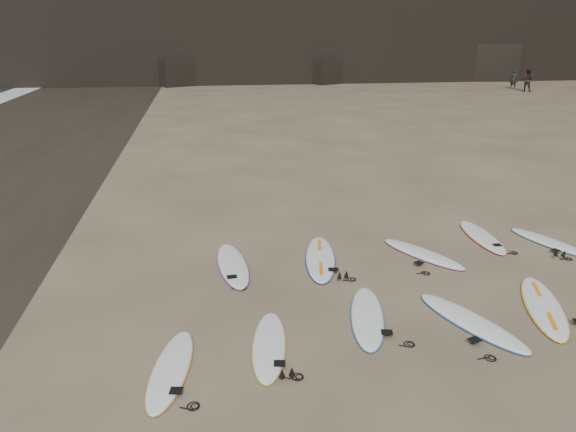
{
  "coord_description": "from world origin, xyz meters",
  "views": [
    {
      "loc": [
        -3.43,
        -8.98,
        5.16
      ],
      "look_at": [
        -1.82,
        1.72,
        1.5
      ],
      "focal_mm": 35.0,
      "sensor_mm": 36.0,
      "label": 1
    }
  ],
  "objects_px": {
    "surfboard_6": "(320,258)",
    "person_a": "(514,79)",
    "surfboard_0": "(171,369)",
    "surfboard_5": "(233,265)",
    "person_b": "(527,80)",
    "surfboard_3": "(471,321)",
    "surfboard_9": "(549,242)",
    "surfboard_2": "(367,316)",
    "surfboard_8": "(482,236)",
    "surfboard_4": "(544,306)",
    "surfboard_1": "(269,345)",
    "surfboard_7": "(423,253)"
  },
  "relations": [
    {
      "from": "surfboard_6",
      "to": "surfboard_9",
      "type": "relative_size",
      "value": 1.2
    },
    {
      "from": "surfboard_0",
      "to": "person_a",
      "type": "bearing_deg",
      "value": 64.16
    },
    {
      "from": "surfboard_2",
      "to": "surfboard_8",
      "type": "distance_m",
      "value": 5.47
    },
    {
      "from": "surfboard_7",
      "to": "surfboard_5",
      "type": "bearing_deg",
      "value": 151.18
    },
    {
      "from": "surfboard_7",
      "to": "surfboard_6",
      "type": "bearing_deg",
      "value": 149.32
    },
    {
      "from": "surfboard_9",
      "to": "surfboard_2",
      "type": "bearing_deg",
      "value": -171.49
    },
    {
      "from": "surfboard_7",
      "to": "surfboard_8",
      "type": "xyz_separation_m",
      "value": [
        1.93,
        0.86,
        0.0
      ]
    },
    {
      "from": "surfboard_4",
      "to": "surfboard_9",
      "type": "distance_m",
      "value": 3.78
    },
    {
      "from": "surfboard_6",
      "to": "person_a",
      "type": "xyz_separation_m",
      "value": [
        24.35,
        34.72,
        0.77
      ]
    },
    {
      "from": "surfboard_1",
      "to": "person_a",
      "type": "relative_size",
      "value": 1.38
    },
    {
      "from": "surfboard_9",
      "to": "surfboard_8",
      "type": "bearing_deg",
      "value": 138.01
    },
    {
      "from": "surfboard_5",
      "to": "surfboard_6",
      "type": "bearing_deg",
      "value": -2.19
    },
    {
      "from": "surfboard_5",
      "to": "surfboard_4",
      "type": "bearing_deg",
      "value": -30.72
    },
    {
      "from": "surfboard_4",
      "to": "surfboard_5",
      "type": "xyz_separation_m",
      "value": [
        -5.83,
        2.89,
        -0.0
      ]
    },
    {
      "from": "surfboard_2",
      "to": "person_b",
      "type": "distance_m",
      "value": 42.67
    },
    {
      "from": "person_b",
      "to": "surfboard_9",
      "type": "bearing_deg",
      "value": 101.92
    },
    {
      "from": "surfboard_0",
      "to": "surfboard_3",
      "type": "distance_m",
      "value": 5.42
    },
    {
      "from": "surfboard_1",
      "to": "surfboard_2",
      "type": "xyz_separation_m",
      "value": [
        1.92,
        0.7,
        0.0
      ]
    },
    {
      "from": "surfboard_1",
      "to": "surfboard_0",
      "type": "bearing_deg",
      "value": -155.3
    },
    {
      "from": "surfboard_0",
      "to": "surfboard_6",
      "type": "relative_size",
      "value": 0.83
    },
    {
      "from": "surfboard_5",
      "to": "surfboard_7",
      "type": "relative_size",
      "value": 1.08
    },
    {
      "from": "surfboard_6",
      "to": "person_b",
      "type": "height_order",
      "value": "person_b"
    },
    {
      "from": "surfboard_8",
      "to": "surfboard_6",
      "type": "bearing_deg",
      "value": -166.56
    },
    {
      "from": "surfboard_8",
      "to": "person_b",
      "type": "bearing_deg",
      "value": 61.27
    },
    {
      "from": "surfboard_1",
      "to": "surfboard_4",
      "type": "height_order",
      "value": "surfboard_4"
    },
    {
      "from": "surfboard_8",
      "to": "surfboard_5",
      "type": "bearing_deg",
      "value": -169.04
    },
    {
      "from": "surfboard_2",
      "to": "surfboard_4",
      "type": "bearing_deg",
      "value": 11.71
    },
    {
      "from": "surfboard_9",
      "to": "surfboard_5",
      "type": "bearing_deg",
      "value": 161.98
    },
    {
      "from": "surfboard_2",
      "to": "surfboard_8",
      "type": "relative_size",
      "value": 0.98
    },
    {
      "from": "surfboard_2",
      "to": "person_a",
      "type": "relative_size",
      "value": 1.5
    },
    {
      "from": "surfboard_0",
      "to": "surfboard_2",
      "type": "xyz_separation_m",
      "value": [
        3.54,
        1.16,
        0.0
      ]
    },
    {
      "from": "surfboard_3",
      "to": "surfboard_7",
      "type": "xyz_separation_m",
      "value": [
        0.33,
        3.23,
        -0.0
      ]
    },
    {
      "from": "surfboard_6",
      "to": "surfboard_8",
      "type": "height_order",
      "value": "surfboard_6"
    },
    {
      "from": "surfboard_3",
      "to": "person_a",
      "type": "distance_m",
      "value": 44.05
    },
    {
      "from": "surfboard_3",
      "to": "surfboard_7",
      "type": "distance_m",
      "value": 3.25
    },
    {
      "from": "surfboard_9",
      "to": "person_b",
      "type": "relative_size",
      "value": 1.22
    },
    {
      "from": "person_a",
      "to": "surfboard_9",
      "type": "bearing_deg",
      "value": 101.83
    },
    {
      "from": "surfboard_9",
      "to": "person_b",
      "type": "bearing_deg",
      "value": 40.5
    },
    {
      "from": "surfboard_2",
      "to": "person_a",
      "type": "bearing_deg",
      "value": 71.14
    },
    {
      "from": "surfboard_5",
      "to": "person_b",
      "type": "bearing_deg",
      "value": 46.67
    },
    {
      "from": "surfboard_1",
      "to": "person_a",
      "type": "xyz_separation_m",
      "value": [
        25.97,
        38.26,
        0.78
      ]
    },
    {
      "from": "surfboard_2",
      "to": "person_b",
      "type": "bearing_deg",
      "value": 69.59
    },
    {
      "from": "surfboard_5",
      "to": "person_b",
      "type": "height_order",
      "value": "person_b"
    },
    {
      "from": "surfboard_1",
      "to": "surfboard_7",
      "type": "distance_m",
      "value": 5.35
    },
    {
      "from": "surfboard_0",
      "to": "person_a",
      "type": "relative_size",
      "value": 1.4
    },
    {
      "from": "surfboard_1",
      "to": "surfboard_7",
      "type": "relative_size",
      "value": 0.94
    },
    {
      "from": "surfboard_9",
      "to": "person_a",
      "type": "bearing_deg",
      "value": 42.04
    },
    {
      "from": "surfboard_5",
      "to": "surfboard_9",
      "type": "height_order",
      "value": "surfboard_5"
    },
    {
      "from": "surfboard_1",
      "to": "surfboard_6",
      "type": "xyz_separation_m",
      "value": [
        1.62,
        3.54,
        0.01
      ]
    },
    {
      "from": "surfboard_4",
      "to": "surfboard_8",
      "type": "xyz_separation_m",
      "value": [
        0.62,
        3.75,
        -0.0
      ]
    }
  ]
}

